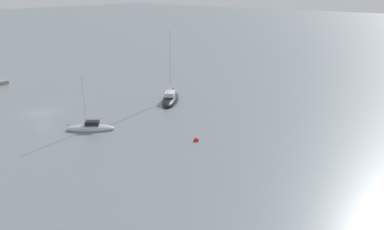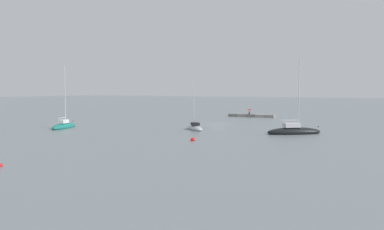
{
  "view_description": "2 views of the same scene",
  "coord_description": "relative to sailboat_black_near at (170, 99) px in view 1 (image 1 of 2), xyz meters",
  "views": [
    {
      "loc": [
        27.64,
        51.0,
        17.85
      ],
      "look_at": [
        -8.0,
        22.04,
        2.3
      ],
      "focal_mm": 36.21,
      "sensor_mm": 36.0,
      "label": 1
    },
    {
      "loc": [
        -28.17,
        70.98,
        6.81
      ],
      "look_at": [
        -4.18,
        20.66,
        3.12
      ],
      "focal_mm": 37.17,
      "sensor_mm": 36.0,
      "label": 2
    }
  ],
  "objects": [
    {
      "name": "sailboat_grey_outer",
      "position": [
        16.16,
        0.74,
        -0.12
      ],
      "size": [
        5.44,
        5.74,
        7.67
      ],
      "rotation": [
        0.0,
        0.0,
        3.88
      ],
      "color": "#ADB2B7",
      "rests_on": "ground_plane"
    },
    {
      "name": "mooring_buoy_far",
      "position": [
        10.41,
        13.6,
        -0.31
      ],
      "size": [
        0.62,
        0.62,
        0.62
      ],
      "color": "red",
      "rests_on": "ground_plane"
    },
    {
      "name": "sailboat_black_near",
      "position": [
        0.0,
        0.0,
        0.0
      ],
      "size": [
        8.28,
        6.75,
        11.62
      ],
      "rotation": [
        0.0,
        0.0,
        2.17
      ],
      "color": "black",
      "rests_on": "ground_plane"
    },
    {
      "name": "ground_plane",
      "position": [
        16.44,
        -10.68,
        -0.42
      ],
      "size": [
        500.0,
        500.0,
        0.0
      ],
      "primitive_type": "plane",
      "color": "slate"
    }
  ]
}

